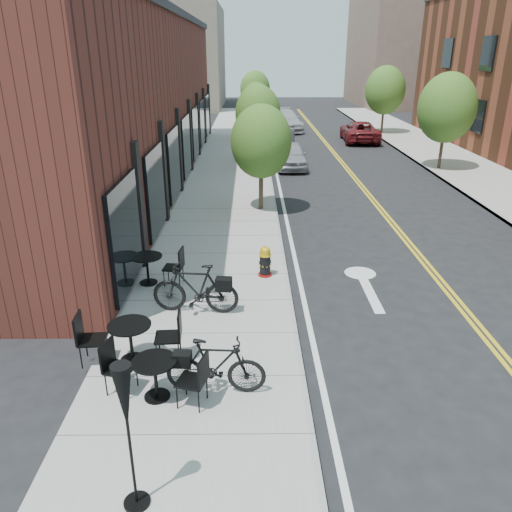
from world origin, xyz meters
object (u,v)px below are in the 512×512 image
object	(u,v)px
bicycle_left	(195,288)
bistro_set_b	(130,337)
parked_car_b	(282,143)
bistro_set_c	(147,265)
parked_car_c	(284,120)
bistro_set_a	(155,373)
bicycle_right	(216,366)
fire_hydrant	(265,262)
parked_car_a	(290,155)
patio_umbrella	(125,408)
parked_car_far	(360,131)

from	to	relation	value
bicycle_left	bistro_set_b	size ratio (longest dim) A/B	1.03
bicycle_left	parked_car_b	world-z (taller)	parked_car_b
bistro_set_c	parked_car_c	bearing A→B (deg)	85.91
bicycle_left	bistro_set_a	bearing A→B (deg)	-0.73
bicycle_right	bistro_set_c	bearing A→B (deg)	28.12
bistro_set_a	fire_hydrant	bearing A→B (deg)	83.98
bistro_set_a	bistro_set_c	bearing A→B (deg)	118.07
bistro_set_a	parked_car_a	distance (m)	19.05
patio_umbrella	parked_car_far	xyz separation A→B (m)	(8.79, 28.98, -0.99)
bicycle_left	parked_car_far	xyz separation A→B (m)	(8.53, 23.78, -0.04)
fire_hydrant	parked_car_b	world-z (taller)	parked_car_b
bicycle_left	bistro_set_c	bearing A→B (deg)	-131.85
parked_car_b	fire_hydrant	bearing A→B (deg)	-88.86
bistro_set_a	bistro_set_c	xyz separation A→B (m)	(-1.00, 4.55, 0.01)
bicycle_right	parked_car_b	distance (m)	22.58
bistro_set_b	bistro_set_c	world-z (taller)	bistro_set_b
fire_hydrant	bistro_set_a	world-z (taller)	bistro_set_a
fire_hydrant	parked_car_c	bearing A→B (deg)	67.79
bistro_set_c	parked_car_b	bearing A→B (deg)	82.73
bistro_set_b	bicycle_left	bearing A→B (deg)	58.23
bicycle_left	bistro_set_b	bearing A→B (deg)	-21.94
patio_umbrella	parked_car_c	size ratio (longest dim) A/B	0.41
fire_hydrant	bicycle_left	size ratio (longest dim) A/B	0.43
bicycle_right	patio_umbrella	distance (m)	2.69
parked_car_c	parked_car_far	xyz separation A→B (m)	(4.70, -5.07, -0.09)
fire_hydrant	parked_car_a	size ratio (longest dim) A/B	0.22
bicycle_left	bicycle_right	size ratio (longest dim) A/B	1.13
bistro_set_c	parked_car_b	xyz separation A→B (m)	(4.48, 18.04, 0.04)
bistro_set_a	parked_car_far	world-z (taller)	parked_car_far
fire_hydrant	parked_car_b	xyz separation A→B (m)	(1.50, 17.59, 0.14)
parked_car_b	parked_car_c	xyz separation A→B (m)	(0.72, 9.29, 0.11)
bicycle_left	bistro_set_c	distance (m)	2.06
bistro_set_a	bicycle_left	bearing A→B (deg)	98.64
fire_hydrant	parked_car_b	distance (m)	17.65
bicycle_right	bistro_set_b	world-z (taller)	bicycle_right
parked_car_a	parked_car_far	xyz separation A→B (m)	(5.22, 8.11, 0.02)
bistro_set_c	parked_car_c	size ratio (longest dim) A/B	0.35
bistro_set_b	parked_car_b	xyz separation A→B (m)	(4.14, 21.48, 0.02)
fire_hydrant	parked_car_a	distance (m)	13.80
patio_umbrella	bistro_set_b	bearing A→B (deg)	103.16
parked_car_a	parked_car_far	distance (m)	9.65
fire_hydrant	parked_car_far	bearing A→B (deg)	54.91
parked_car_b	patio_umbrella	bearing A→B (deg)	-91.75
fire_hydrant	parked_car_c	world-z (taller)	parked_car_c
bicycle_right	parked_car_c	xyz separation A→B (m)	(3.19, 31.73, 0.13)
fire_hydrant	bistro_set_b	bearing A→B (deg)	-141.66
bistro_set_b	parked_car_c	distance (m)	31.15
parked_car_b	bistro_set_a	bearing A→B (deg)	-92.77
bicycle_right	parked_car_far	xyz separation A→B (m)	(7.89, 26.66, 0.03)
bicycle_left	bicycle_right	distance (m)	2.94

